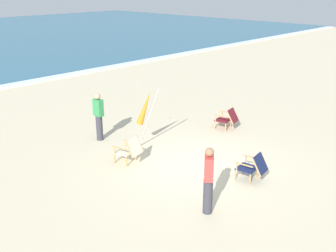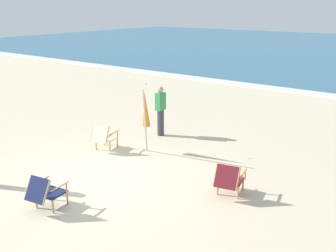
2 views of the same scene
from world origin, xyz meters
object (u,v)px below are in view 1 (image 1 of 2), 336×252
object	(u,v)px
beach_chair_front_right	(253,166)
person_near_chairs	(208,180)
umbrella_furled_orange	(145,108)
beach_chair_back_left	(129,150)
person_by_waterline	(99,116)
beach_chair_back_right	(227,118)

from	to	relation	value
beach_chair_front_right	person_near_chairs	world-z (taller)	person_near_chairs
umbrella_furled_orange	person_near_chairs	bearing A→B (deg)	-113.07
beach_chair_back_left	person_by_waterline	world-z (taller)	person_by_waterline
person_near_chairs	person_by_waterline	distance (m)	5.51
beach_chair_back_right	beach_chair_back_left	bearing A→B (deg)	175.11
person_near_chairs	person_by_waterline	world-z (taller)	same
beach_chair_back_right	beach_chair_back_left	world-z (taller)	beach_chair_back_left
beach_chair_back_right	beach_chair_front_right	bearing A→B (deg)	-134.15
beach_chair_front_right	person_by_waterline	xyz separation A→B (m)	(-1.09, 5.31, 0.42)
beach_chair_front_right	beach_chair_back_right	bearing A→B (deg)	45.85
beach_chair_front_right	beach_chair_back_left	bearing A→B (deg)	116.12
umbrella_furled_orange	person_by_waterline	size ratio (longest dim) A/B	1.24
umbrella_furled_orange	person_by_waterline	distance (m)	1.77
beach_chair_back_right	beach_chair_back_left	distance (m)	4.34
beach_chair_back_right	umbrella_furled_orange	size ratio (longest dim) A/B	0.43
beach_chair_front_right	person_near_chairs	bearing A→B (deg)	-176.70
umbrella_furled_orange	person_by_waterline	xyz separation A→B (m)	(-0.68, 1.56, -0.48)
beach_chair_back_left	umbrella_furled_orange	bearing A→B (deg)	25.16
beach_chair_front_right	umbrella_furled_orange	xyz separation A→B (m)	(-0.41, 3.75, 0.90)
beach_chair_back_left	person_by_waterline	size ratio (longest dim) A/B	0.52
umbrella_furled_orange	beach_chair_back_left	bearing A→B (deg)	-154.84
beach_chair_back_right	person_by_waterline	size ratio (longest dim) A/B	0.53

